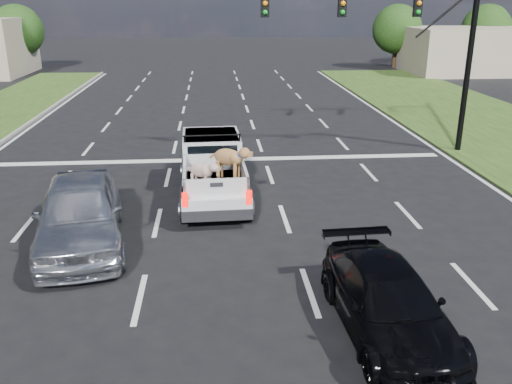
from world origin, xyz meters
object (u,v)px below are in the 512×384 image
Objects in this scene: silver_sedan at (80,213)px; black_coupe at (388,302)px; pickup_truck at (213,168)px; traffic_signal at (410,28)px.

silver_sedan is 1.18× the size of black_coupe.
silver_sedan is (-3.27, -3.27, -0.06)m from pickup_truck.
pickup_truck is at bearing 34.93° from silver_sedan.
black_coupe is (-4.31, -12.02, -4.12)m from traffic_signal.
traffic_signal is at bearing 67.28° from black_coupe.
black_coupe is at bearing -43.93° from silver_sedan.
traffic_signal is 9.45m from pickup_truck.
black_coupe is (6.34, -4.25, -0.24)m from silver_sedan.
pickup_truck reaches higher than silver_sedan.
silver_sedan is at bearing -136.86° from pickup_truck.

